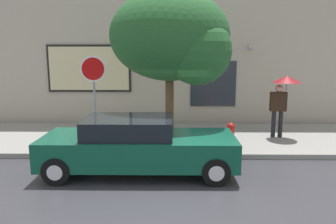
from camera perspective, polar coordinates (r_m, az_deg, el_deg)
name	(u,v)px	position (r m, az deg, el deg)	size (l,w,h in m)	color
ground_plane	(163,172)	(8.43, -0.94, -10.30)	(60.00, 60.00, 0.00)	#333338
sidewalk	(165,138)	(11.26, -0.51, -4.52)	(20.00, 4.00, 0.15)	gray
building_facade	(166,38)	(13.39, -0.40, 12.59)	(20.00, 0.67, 7.00)	#B2A893
parked_car	(137,146)	(8.24, -5.31, -5.76)	(4.69, 1.84, 1.39)	#0F4C38
fire_hydrant	(230,136)	(10.01, 10.69, -4.00)	(0.30, 0.44, 0.76)	red
pedestrian_with_umbrella	(283,90)	(11.46, 19.21, 3.58)	(0.95, 0.92, 2.05)	black
street_tree	(175,39)	(9.66, 1.24, 12.44)	(3.45, 2.93, 4.56)	#4C3823
stop_sign	(94,83)	(10.06, -12.65, 4.90)	(0.76, 0.10, 2.70)	gray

